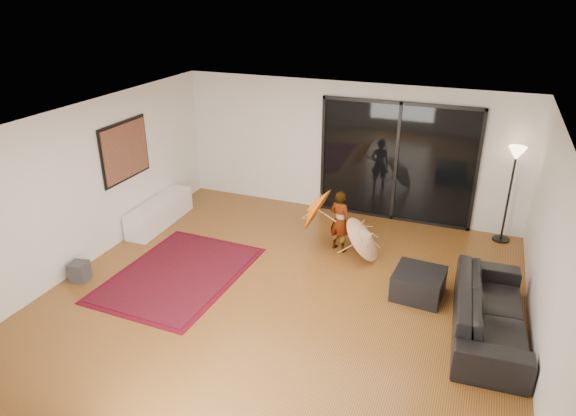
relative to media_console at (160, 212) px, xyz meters
The scene contains 17 objects.
floor 3.60m from the media_console, 25.13° to the right, with size 7.00×7.00×0.00m, color brown.
ceiling 4.35m from the media_console, 25.13° to the right, with size 7.00×7.00×0.00m, color white.
wall_back 3.96m from the media_console, 31.29° to the left, with size 7.00×7.00×0.00m, color silver.
wall_front 6.09m from the media_console, 57.11° to the right, with size 7.00×7.00×0.00m, color silver.
wall_left 1.90m from the media_console, 99.31° to the right, with size 7.00×7.00×0.00m, color silver.
wall_right 7.01m from the media_console, 12.73° to the right, with size 7.00×7.00×0.00m, color silver.
sliding_door 4.77m from the media_console, 24.57° to the left, with size 3.06×0.07×2.40m.
painting 1.51m from the media_console, 112.17° to the right, with size 0.04×1.28×1.08m.
media_console is the anchor object (origin of this frame).
speaker 2.27m from the media_console, 90.00° to the right, with size 0.27×0.27×0.31m, color #424244.
persian_rug 2.10m from the media_console, 47.86° to the right, with size 2.00×2.73×0.02m.
sofa 6.34m from the media_console, 11.85° to the right, with size 2.35×0.92×0.69m, color black.
ottoman 5.22m from the media_console, ahead, with size 0.73×0.73×0.42m, color black.
floor_lamp 6.69m from the media_console, 15.20° to the left, with size 0.31×0.31×1.82m.
child 3.64m from the media_console, ahead, with size 0.41×0.27×1.13m, color #999999.
parasol_orange 3.11m from the media_console, ahead, with size 0.54×0.85×0.88m.
parasol_white 4.23m from the media_console, ahead, with size 0.69×0.84×0.94m.
Camera 1 is at (2.51, -6.18, 4.44)m, focal length 32.00 mm.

